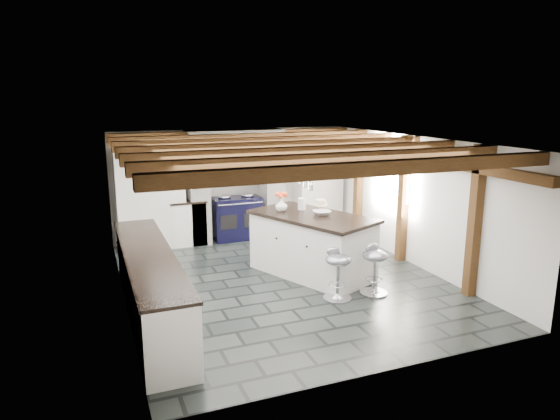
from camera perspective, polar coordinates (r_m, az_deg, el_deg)
name	(u,v)px	position (r m, az deg, el deg)	size (l,w,h in m)	color
ground	(283,280)	(8.32, 0.37, -8.04)	(6.00, 6.00, 0.00)	black
room_shell	(223,203)	(9.13, -6.49, 0.76)	(6.00, 6.03, 6.00)	silver
range_cooker	(236,217)	(10.60, -5.00, -0.82)	(1.00, 0.63, 0.99)	black
kitchen_island	(312,244)	(8.46, 3.64, -3.89)	(1.86, 2.37, 1.39)	white
bar_stool_near	(374,263)	(7.76, 10.73, -6.02)	(0.47, 0.47, 0.79)	silver
bar_stool_far	(338,268)	(7.48, 6.64, -6.58)	(0.49, 0.49, 0.79)	silver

